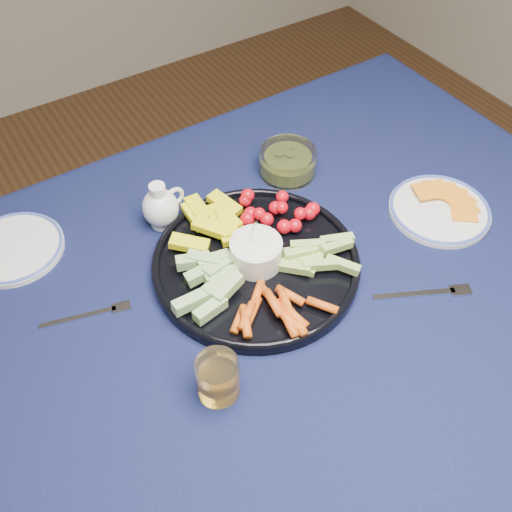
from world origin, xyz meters
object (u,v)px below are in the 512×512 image
pickle_bowl (288,163)px  juice_tumbler (218,379)px  crudite_platter (255,261)px  dining_table (229,351)px  cheese_plate (440,209)px  creamer_pitcher (161,207)px  side_plate_extra (14,248)px

pickle_bowl → juice_tumbler: 0.54m
crudite_platter → juice_tumbler: crudite_platter is taller
dining_table → pickle_bowl: (0.32, 0.27, 0.11)m
cheese_plate → crudite_platter: bearing=168.8°
dining_table → creamer_pitcher: (0.02, 0.28, 0.13)m
dining_table → cheese_plate: bearing=0.1°
crudite_platter → side_plate_extra: size_ratio=2.05×
pickle_bowl → cheese_plate: bearing=-55.2°
dining_table → side_plate_extra: size_ratio=8.86×
creamer_pitcher → cheese_plate: (0.49, -0.28, -0.03)m
crudite_platter → side_plate_extra: 0.46m
dining_table → side_plate_extra: side_plate_extra is taller
dining_table → juice_tumbler: bearing=-127.1°
side_plate_extra → dining_table: bearing=-55.1°
cheese_plate → side_plate_extra: 0.84m
pickle_bowl → juice_tumbler: size_ratio=1.53×
dining_table → creamer_pitcher: 0.31m
creamer_pitcher → crudite_platter: bearing=-65.9°
dining_table → juice_tumbler: (-0.08, -0.10, 0.12)m
crudite_platter → cheese_plate: 0.40m
creamer_pitcher → juice_tumbler: bearing=-103.9°
crudite_platter → creamer_pitcher: (-0.09, 0.20, 0.02)m
dining_table → pickle_bowl: bearing=40.8°
creamer_pitcher → side_plate_extra: creamer_pitcher is taller
juice_tumbler → creamer_pitcher: bearing=76.1°
pickle_bowl → crudite_platter: bearing=-137.2°
side_plate_extra → pickle_bowl: bearing=-9.4°
crudite_platter → pickle_bowl: crudite_platter is taller
creamer_pitcher → pickle_bowl: (0.30, -0.01, -0.02)m
crudite_platter → juice_tumbler: (-0.18, -0.18, 0.01)m
juice_tumbler → side_plate_extra: bearing=111.1°
creamer_pitcher → cheese_plate: creamer_pitcher is taller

